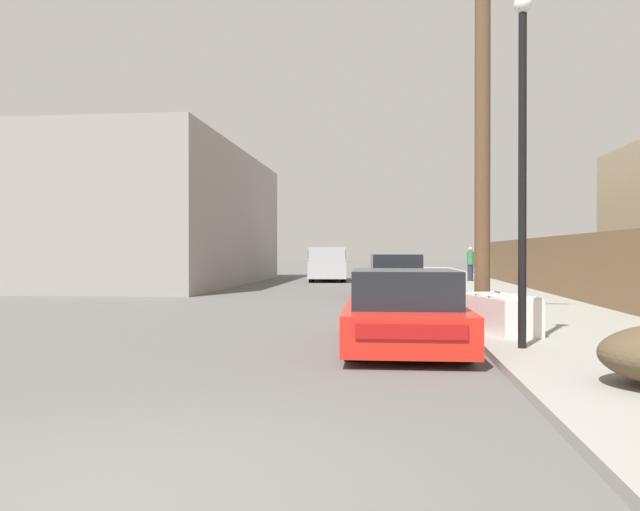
{
  "coord_description": "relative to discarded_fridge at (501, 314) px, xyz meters",
  "views": [
    {
      "loc": [
        1.75,
        -3.69,
        1.54
      ],
      "look_at": [
        0.12,
        11.33,
        1.45
      ],
      "focal_mm": 35.0,
      "sensor_mm": 36.0,
      "label": 1
    }
  ],
  "objects": [
    {
      "name": "ground_plane",
      "position": [
        -3.73,
        -7.55,
        -0.45
      ],
      "size": [
        220.0,
        220.0,
        0.0
      ],
      "primitive_type": "plane",
      "color": "#595654"
    },
    {
      "name": "sidewalk_curb",
      "position": [
        1.57,
        15.95,
        -0.39
      ],
      "size": [
        4.2,
        63.0,
        0.12
      ],
      "primitive_type": "cube",
      "color": "gray",
      "rests_on": "ground"
    },
    {
      "name": "discarded_fridge",
      "position": [
        0.0,
        0.0,
        0.0
      ],
      "size": [
        1.15,
        1.89,
        0.69
      ],
      "rotation": [
        0.0,
        0.0,
        0.27
      ],
      "color": "white",
      "rests_on": "sidewalk_curb"
    },
    {
      "name": "parked_sports_car_red",
      "position": [
        -1.73,
        -1.19,
        0.12
      ],
      "size": [
        1.94,
        4.25,
        1.26
      ],
      "rotation": [
        0.0,
        0.0,
        0.02
      ],
      "color": "red",
      "rests_on": "ground"
    },
    {
      "name": "car_parked_mid",
      "position": [
        -1.73,
        10.26,
        0.22
      ],
      "size": [
        2.13,
        4.71,
        1.45
      ],
      "rotation": [
        0.0,
        0.0,
        0.06
      ],
      "color": "#5B1E19",
      "rests_on": "ground"
    },
    {
      "name": "car_parked_far",
      "position": [
        -1.38,
        18.93,
        0.21
      ],
      "size": [
        2.26,
        4.8,
        1.41
      ],
      "rotation": [
        0.0,
        0.0,
        -0.08
      ],
      "color": "#5B1E19",
      "rests_on": "ground"
    },
    {
      "name": "pickup_truck",
      "position": [
        -5.09,
        21.08,
        0.43
      ],
      "size": [
        2.31,
        5.34,
        1.76
      ],
      "rotation": [
        0.0,
        0.0,
        3.22
      ],
      "color": "silver",
      "rests_on": "ground"
    },
    {
      "name": "utility_pole",
      "position": [
        -0.07,
        1.66,
        4.07
      ],
      "size": [
        1.8,
        0.31,
        8.6
      ],
      "color": "brown",
      "rests_on": "sidewalk_curb"
    },
    {
      "name": "street_lamp",
      "position": [
        -0.01,
        -1.79,
        2.65
      ],
      "size": [
        0.26,
        0.26,
        5.19
      ],
      "color": "black",
      "rests_on": "sidewalk_curb"
    },
    {
      "name": "wooden_fence",
      "position": [
        3.52,
        9.22,
        0.64
      ],
      "size": [
        0.08,
        32.6,
        1.94
      ],
      "primitive_type": "cube",
      "color": "brown",
      "rests_on": "sidewalk_curb"
    },
    {
      "name": "building_left_block",
      "position": [
        -12.16,
        17.65,
        2.68
      ],
      "size": [
        7.0,
        16.96,
        6.26
      ],
      "primitive_type": "cube",
      "color": "gray",
      "rests_on": "ground"
    },
    {
      "name": "pedestrian",
      "position": [
        2.01,
        19.57,
        0.51
      ],
      "size": [
        0.34,
        0.34,
        1.65
      ],
      "color": "#282D42",
      "rests_on": "sidewalk_curb"
    }
  ]
}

